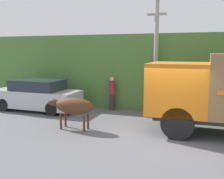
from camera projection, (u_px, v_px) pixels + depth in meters
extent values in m
plane|color=slate|center=(167.00, 140.00, 9.14)|extent=(60.00, 60.00, 0.00)
cube|color=#4C7A38|center=(185.00, 70.00, 15.10)|extent=(32.00, 5.31, 3.93)
cube|color=#B2BCAD|center=(115.00, 77.00, 15.41)|extent=(6.31, 2.40, 3.10)
cube|color=#4C4742|center=(115.00, 49.00, 15.17)|extent=(6.61, 2.70, 0.16)
cube|color=orange|center=(178.00, 88.00, 9.89)|extent=(2.16, 2.21, 1.88)
cube|color=#232D38|center=(150.00, 78.00, 10.20)|extent=(0.04, 1.88, 0.66)
cylinder|color=black|center=(178.00, 123.00, 9.22)|extent=(1.16, 0.49, 1.16)
ellipsoid|color=#512D19|center=(74.00, 106.00, 10.28)|extent=(1.64, 0.66, 0.66)
ellipsoid|color=#512D19|center=(53.00, 102.00, 10.58)|extent=(0.49, 0.29, 0.29)
cone|color=#B7AD93|center=(52.00, 99.00, 10.46)|extent=(0.06, 0.06, 0.11)
cone|color=#B7AD93|center=(55.00, 98.00, 10.67)|extent=(0.06, 0.06, 0.11)
cylinder|color=#512D19|center=(61.00, 122.00, 10.38)|extent=(0.09, 0.09, 0.61)
cylinder|color=#512D19|center=(65.00, 119.00, 10.71)|extent=(0.09, 0.09, 0.61)
cylinder|color=#512D19|center=(84.00, 124.00, 10.04)|extent=(0.09, 0.09, 0.61)
cylinder|color=#512D19|center=(88.00, 122.00, 10.38)|extent=(0.09, 0.09, 0.61)
cube|color=silver|center=(36.00, 98.00, 13.67)|extent=(4.60, 1.76, 0.88)
cube|color=#232D38|center=(38.00, 85.00, 13.53)|extent=(2.53, 1.62, 0.54)
cylinder|color=black|center=(5.00, 105.00, 13.50)|extent=(0.66, 0.28, 0.66)
cylinder|color=black|center=(52.00, 109.00, 12.55)|extent=(0.66, 0.28, 0.66)
cube|color=#38332D|center=(112.00, 102.00, 13.72)|extent=(0.29, 0.23, 0.81)
cylinder|color=maroon|center=(112.00, 88.00, 13.61)|extent=(0.37, 0.37, 0.70)
sphere|color=#DBB28E|center=(112.00, 79.00, 13.54)|extent=(0.23, 0.23, 0.23)
cylinder|color=#9E998E|center=(156.00, 58.00, 12.58)|extent=(0.21, 0.21, 5.44)
cube|color=#9E998E|center=(157.00, 14.00, 12.27)|extent=(0.90, 0.17, 0.10)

